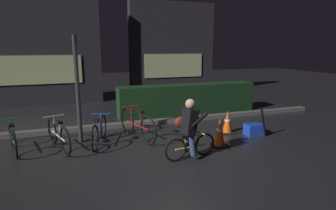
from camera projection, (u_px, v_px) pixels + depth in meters
ground_plane at (168, 150)px, 6.11m from camera, size 40.00×40.00×0.00m
sidewalk_curb at (144, 123)px, 8.13m from camera, size 12.00×0.24×0.12m
hedge_row at (188, 99)px, 9.45m from camera, size 4.80×0.70×1.01m
storefront_left at (30, 47)px, 10.55m from camera, size 5.28×0.54×4.56m
storefront_right at (172, 49)px, 13.20m from camera, size 4.13×0.54×4.34m
street_post at (78, 91)px, 6.37m from camera, size 0.10×0.10×2.52m
parked_bike_leftmost at (12, 138)px, 5.97m from camera, size 0.50×1.48×0.70m
parked_bike_left_mid at (58, 135)px, 6.09m from camera, size 0.58×1.52×0.73m
parked_bike_center_left at (99, 132)px, 6.42m from camera, size 0.55×1.44×0.69m
parked_bike_center_right at (137, 125)px, 6.83m from camera, size 0.57×1.67×0.80m
traffic_cone_near at (220, 133)px, 6.35m from camera, size 0.36×0.36×0.65m
traffic_cone_far at (227, 122)px, 7.32m from camera, size 0.36×0.36×0.61m
blue_crate at (254, 130)px, 7.15m from camera, size 0.45×0.34×0.30m
cyclist at (189, 129)px, 5.56m from camera, size 1.18×0.50×1.25m
closed_umbrella at (263, 122)px, 6.90m from camera, size 0.37×0.22×0.80m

